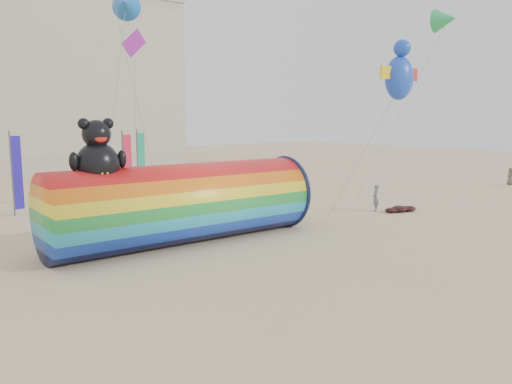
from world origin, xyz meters
TOP-DOWN VIEW (x-y plane):
  - ground at (0.00, 0.00)m, footprint 160.00×160.00m
  - windsock_assembly at (-2.43, 3.35)m, footprint 13.11×3.99m
  - kite_handler at (11.41, 2.94)m, footprint 0.76×0.70m
  - fabric_bundle at (12.62, 1.86)m, footprint 2.62×1.35m
  - festival_banners at (-2.07, 15.44)m, footprint 9.63×3.88m

SIDE VIEW (x-z plane):
  - ground at x=0.00m, z-range 0.00..0.00m
  - fabric_bundle at x=12.62m, z-range -0.03..0.37m
  - kite_handler at x=11.41m, z-range 0.00..1.74m
  - windsock_assembly at x=-2.43m, z-range -1.02..5.02m
  - festival_banners at x=-2.07m, z-range 0.04..5.24m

